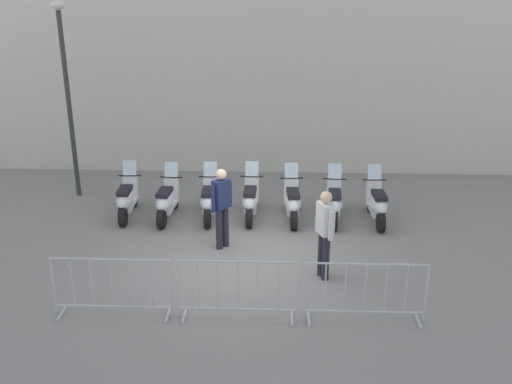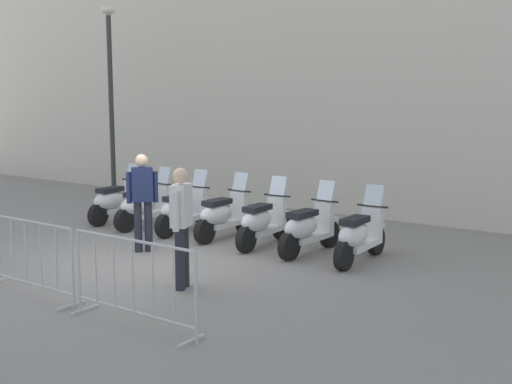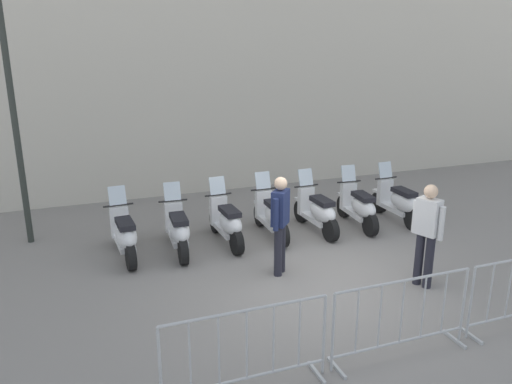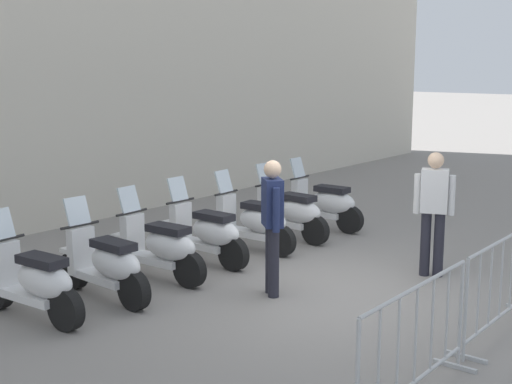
# 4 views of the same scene
# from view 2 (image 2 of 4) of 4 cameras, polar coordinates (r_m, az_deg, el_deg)

# --- Properties ---
(ground_plane) EXTENTS (120.00, 120.00, 0.00)m
(ground_plane) POSITION_cam_2_polar(r_m,az_deg,el_deg) (10.72, -10.00, -6.20)
(ground_plane) COLOR gray
(motorcycle_0) EXTENTS (0.60, 1.72, 1.24)m
(motorcycle_0) POSITION_cam_2_polar(r_m,az_deg,el_deg) (14.11, -12.52, -0.85)
(motorcycle_0) COLOR black
(motorcycle_0) RESTS_ON ground
(motorcycle_1) EXTENTS (0.56, 1.72, 1.24)m
(motorcycle_1) POSITION_cam_2_polar(r_m,az_deg,el_deg) (13.35, -10.00, -1.30)
(motorcycle_1) COLOR black
(motorcycle_1) RESTS_ON ground
(motorcycle_2) EXTENTS (0.58, 1.73, 1.24)m
(motorcycle_2) POSITION_cam_2_polar(r_m,az_deg,el_deg) (12.73, -6.61, -1.70)
(motorcycle_2) COLOR black
(motorcycle_2) RESTS_ON ground
(motorcycle_3) EXTENTS (0.56, 1.72, 1.24)m
(motorcycle_3) POSITION_cam_2_polar(r_m,az_deg,el_deg) (12.15, -3.01, -2.15)
(motorcycle_3) COLOR black
(motorcycle_3) RESTS_ON ground
(motorcycle_4) EXTENTS (0.59, 1.72, 1.24)m
(motorcycle_4) POSITION_cam_2_polar(r_m,az_deg,el_deg) (11.51, 0.59, -2.73)
(motorcycle_4) COLOR black
(motorcycle_4) RESTS_ON ground
(motorcycle_5) EXTENTS (0.56, 1.72, 1.24)m
(motorcycle_5) POSITION_cam_2_polar(r_m,az_deg,el_deg) (10.98, 4.70, -3.31)
(motorcycle_5) COLOR black
(motorcycle_5) RESTS_ON ground
(motorcycle_6) EXTENTS (0.56, 1.73, 1.24)m
(motorcycle_6) POSITION_cam_2_polar(r_m,az_deg,el_deg) (10.50, 9.28, -3.94)
(motorcycle_6) COLOR black
(motorcycle_6) RESTS_ON ground
(barrier_segment_1) EXTENTS (1.98, 0.56, 1.07)m
(barrier_segment_1) POSITION_cam_2_polar(r_m,az_deg,el_deg) (9.22, -20.02, -5.66)
(barrier_segment_1) COLOR #B2B5B7
(barrier_segment_1) RESTS_ON ground
(barrier_segment_2) EXTENTS (1.98, 0.56, 1.07)m
(barrier_segment_2) POSITION_cam_2_polar(r_m,az_deg,el_deg) (7.65, -11.04, -8.15)
(barrier_segment_2) COLOR #B2B5B7
(barrier_segment_2) RESTS_ON ground
(street_lamp) EXTENTS (0.36, 0.36, 4.90)m
(street_lamp) POSITION_cam_2_polar(r_m,az_deg,el_deg) (16.19, -13.00, 9.44)
(street_lamp) COLOR #2D332D
(street_lamp) RESTS_ON ground
(officer_near_row_end) EXTENTS (0.35, 0.51, 1.73)m
(officer_near_row_end) POSITION_cam_2_polar(r_m,az_deg,el_deg) (8.96, -6.74, -2.59)
(officer_near_row_end) COLOR #23232D
(officer_near_row_end) RESTS_ON ground
(officer_mid_plaza) EXTENTS (0.39, 0.45, 1.73)m
(officer_mid_plaza) POSITION_cam_2_polar(r_m,az_deg,el_deg) (11.22, -10.21, -0.43)
(officer_mid_plaza) COLOR #23232D
(officer_mid_plaza) RESTS_ON ground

